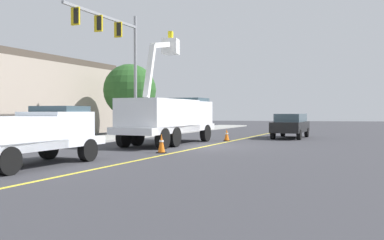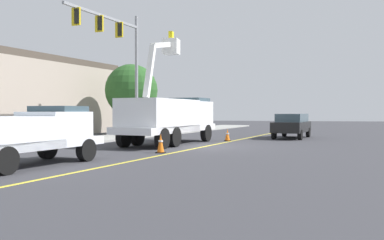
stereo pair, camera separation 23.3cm
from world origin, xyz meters
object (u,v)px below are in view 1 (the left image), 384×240
Objects in this scene: service_pickup_truck at (30,133)px; traffic_cone_mid_front at (161,143)px; traffic_signal_mast at (117,47)px; utility_bucket_truck at (169,116)px; passing_minivan at (291,124)px; traffic_cone_mid_rear at (227,135)px.

traffic_cone_mid_front is (5.22, -3.13, -0.69)m from service_pickup_truck.
utility_bucket_truck is at bearing -123.02° from traffic_signal_mast.
service_pickup_truck is at bearing 152.08° from passing_minivan.
traffic_signal_mast is (13.05, 2.15, 4.96)m from service_pickup_truck.
utility_bucket_truck is 1.68× the size of passing_minivan.
traffic_cone_mid_front is 8.33m from traffic_cone_mid_rear.
utility_bucket_truck is 10.49m from service_pickup_truck.
passing_minivan is at bearing -27.92° from service_pickup_truck.
traffic_cone_mid_front is at bearing -145.99° from traffic_signal_mast.
traffic_cone_mid_front is (-5.03, -0.98, -1.18)m from utility_bucket_truck.
traffic_signal_mast is at bearing 56.98° from utility_bucket_truck.
traffic_signal_mast is at bearing 92.21° from traffic_cone_mid_rear.
passing_minivan reaches higher than traffic_cone_mid_rear.
service_pickup_truck is 6.86× the size of traffic_cone_mid_front.
traffic_signal_mast is at bearing 9.36° from service_pickup_truck.
utility_bucket_truck reaches higher than traffic_cone_mid_front.
passing_minivan is 6.76× the size of traffic_cone_mid_rear.
traffic_cone_mid_front is (-11.85, 5.92, -0.55)m from passing_minivan.
traffic_cone_mid_front is 1.15× the size of traffic_cone_mid_rear.
service_pickup_truck is 14.27m from traffic_cone_mid_rear.
passing_minivan is 0.59× the size of traffic_signal_mast.
traffic_signal_mast reaches higher than passing_minivan.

